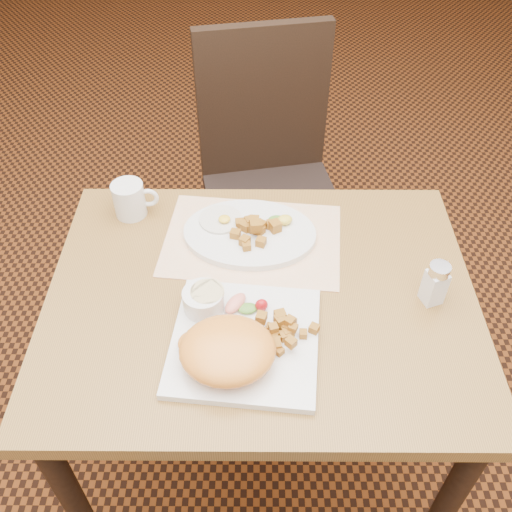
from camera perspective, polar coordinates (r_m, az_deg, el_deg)
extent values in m
plane|color=black|center=(1.83, 0.37, -19.45)|extent=(8.00, 8.00, 0.00)
cube|color=olive|center=(1.21, 0.53, -4.31)|extent=(0.90, 0.70, 0.03)
cylinder|color=black|center=(1.44, -17.20, -23.22)|extent=(0.05, 0.05, 0.71)
cylinder|color=black|center=(1.74, -12.93, -4.72)|extent=(0.05, 0.05, 0.71)
cylinder|color=black|center=(1.74, 13.78, -4.81)|extent=(0.05, 0.05, 0.71)
cube|color=black|center=(1.87, 1.82, 4.90)|extent=(0.49, 0.49, 0.05)
cylinder|color=black|center=(2.19, 5.32, 3.66)|extent=(0.04, 0.04, 0.42)
cylinder|color=black|center=(1.95, 7.97, -3.24)|extent=(0.04, 0.04, 0.42)
cylinder|color=black|center=(2.13, -4.07, 2.48)|extent=(0.04, 0.04, 0.42)
cylinder|color=black|center=(1.89, -2.57, -4.79)|extent=(0.04, 0.04, 0.42)
cube|color=black|center=(1.87, 0.69, 15.15)|extent=(0.42, 0.12, 0.50)
cube|color=white|center=(1.31, -0.37, 1.63)|extent=(0.43, 0.32, 0.00)
cube|color=silver|center=(1.11, -1.13, -8.51)|extent=(0.31, 0.31, 0.02)
ellipsoid|color=orange|center=(1.05, -2.87, -9.36)|extent=(0.18, 0.16, 0.07)
ellipsoid|color=orange|center=(1.05, -1.50, -10.91)|extent=(0.07, 0.06, 0.02)
ellipsoid|color=orange|center=(1.09, -5.96, -8.66)|extent=(0.07, 0.06, 0.02)
cylinder|color=silver|center=(1.14, -5.29, -4.42)|extent=(0.08, 0.08, 0.05)
cylinder|color=beige|center=(1.13, -4.90, -3.61)|extent=(0.07, 0.07, 0.01)
ellipsoid|color=#387223|center=(1.14, -0.84, -5.25)|extent=(0.04, 0.03, 0.01)
ellipsoid|color=red|center=(1.14, 0.56, -4.91)|extent=(0.03, 0.03, 0.03)
ellipsoid|color=#F28C72|center=(1.15, -2.07, -4.74)|extent=(0.06, 0.07, 0.02)
cylinder|color=white|center=(1.33, -3.56, 3.67)|extent=(0.10, 0.10, 0.01)
ellipsoid|color=yellow|center=(1.32, -3.18, 3.72)|extent=(0.03, 0.03, 0.01)
ellipsoid|color=#387223|center=(1.33, 2.09, 3.67)|extent=(0.04, 0.03, 0.01)
ellipsoid|color=yellow|center=(1.32, 2.89, 3.63)|extent=(0.04, 0.04, 0.02)
cube|color=white|center=(1.21, 17.38, -2.96)|extent=(0.05, 0.05, 0.08)
cylinder|color=silver|center=(1.18, 17.89, -1.32)|extent=(0.05, 0.05, 0.02)
cylinder|color=silver|center=(1.39, -12.57, 5.54)|extent=(0.08, 0.08, 0.09)
torus|color=silver|center=(1.38, -10.73, 5.74)|extent=(0.05, 0.01, 0.05)
cube|color=#B0701C|center=(1.12, 3.38, -6.68)|extent=(0.02, 0.02, 0.02)
cube|color=#B0701C|center=(1.08, 2.31, -9.46)|extent=(0.02, 0.02, 0.01)
cube|color=#B0701C|center=(1.11, 1.39, -7.19)|extent=(0.02, 0.02, 0.01)
cube|color=#B0701C|center=(1.08, 2.02, -8.96)|extent=(0.02, 0.02, 0.02)
cube|color=#B0701C|center=(1.10, 3.39, -6.57)|extent=(0.02, 0.03, 0.02)
cube|color=#B0701C|center=(1.10, 3.72, -7.16)|extent=(0.02, 0.02, 0.01)
cube|color=#B0701C|center=(1.09, 1.79, -8.52)|extent=(0.03, 0.03, 0.02)
cube|color=#B0701C|center=(1.07, 3.52, -8.62)|extent=(0.02, 0.02, 0.02)
cube|color=#B0701C|center=(1.10, 0.54, -6.16)|extent=(0.02, 0.02, 0.02)
cube|color=#B0701C|center=(1.10, 2.88, -7.97)|extent=(0.02, 0.02, 0.02)
cube|color=#B0701C|center=(1.09, 1.75, -7.22)|extent=(0.02, 0.02, 0.02)
cube|color=#B0701C|center=(1.10, 4.74, -7.77)|extent=(0.01, 0.02, 0.02)
cube|color=#B0701C|center=(1.11, 2.43, -5.96)|extent=(0.03, 0.03, 0.02)
cube|color=#B0701C|center=(1.10, 1.66, -7.98)|extent=(0.03, 0.03, 0.02)
cube|color=#B0701C|center=(1.10, 3.18, -7.55)|extent=(0.03, 0.03, 0.02)
cube|color=#B0701C|center=(1.11, 2.76, -7.01)|extent=(0.03, 0.03, 0.02)
cube|color=#B0701C|center=(1.10, 2.44, -6.41)|extent=(0.03, 0.03, 0.02)
cube|color=#B0701C|center=(1.11, 5.84, -7.22)|extent=(0.02, 0.02, 0.02)
cube|color=#B0701C|center=(1.12, 3.56, -6.68)|extent=(0.02, 0.02, 0.02)
cube|color=#B0701C|center=(1.30, 0.39, 3.00)|extent=(0.03, 0.03, 0.02)
cube|color=#B0701C|center=(1.31, -0.63, 3.43)|extent=(0.03, 0.03, 0.02)
cube|color=#B0701C|center=(1.31, -1.61, 3.29)|extent=(0.02, 0.02, 0.02)
cube|color=#B0701C|center=(1.28, -0.05, 3.00)|extent=(0.03, 0.03, 0.02)
cube|color=#B0701C|center=(1.27, 0.01, 3.03)|extent=(0.03, 0.03, 0.02)
cube|color=#B0701C|center=(1.29, 0.25, 2.58)|extent=(0.02, 0.02, 0.02)
cube|color=#B0701C|center=(1.30, -0.44, 2.83)|extent=(0.03, 0.03, 0.02)
cube|color=#B0701C|center=(1.27, -1.14, 1.52)|extent=(0.03, 0.03, 0.02)
cube|color=#B0701C|center=(1.27, 0.50, 1.43)|extent=(0.03, 0.03, 0.02)
cube|color=#B0701C|center=(1.29, -0.18, 3.52)|extent=(0.02, 0.02, 0.02)
cube|color=#B0701C|center=(1.26, -0.96, 1.00)|extent=(0.02, 0.02, 0.02)
cube|color=#B0701C|center=(1.30, 0.43, 2.62)|extent=(0.03, 0.03, 0.02)
cube|color=#B0701C|center=(1.31, 1.47, 3.18)|extent=(0.02, 0.02, 0.02)
cube|color=#B0701C|center=(1.30, 1.92, 3.00)|extent=(0.03, 0.03, 0.03)
cube|color=#B0701C|center=(1.29, -2.09, 2.23)|extent=(0.03, 0.02, 0.02)
cube|color=#B0701C|center=(1.30, -1.03, 2.97)|extent=(0.03, 0.03, 0.02)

